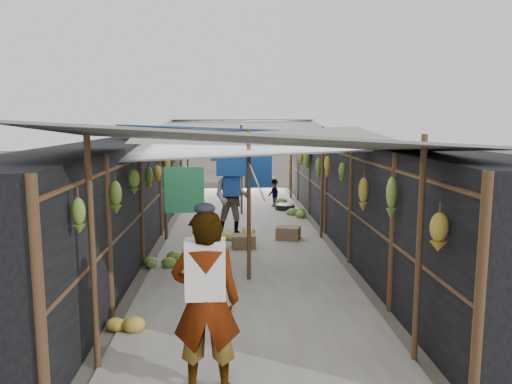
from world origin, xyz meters
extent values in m
plane|color=#6B6356|center=(0.00, 0.00, 0.00)|extent=(80.00, 80.00, 0.00)
cube|color=#9E998E|center=(0.00, 6.50, 0.01)|extent=(3.60, 16.00, 0.02)
cube|color=black|center=(-2.70, 6.50, 1.15)|extent=(1.40, 15.00, 2.30)
cube|color=black|center=(2.70, 6.50, 1.15)|extent=(1.40, 15.00, 2.30)
cube|color=brown|center=(-0.04, 5.13, 0.15)|extent=(0.52, 0.42, 0.30)
cube|color=brown|center=(1.01, 5.85, 0.16)|extent=(0.62, 0.55, 0.31)
cube|color=brown|center=(-0.91, 7.30, 0.15)|extent=(0.56, 0.50, 0.30)
cylinder|color=black|center=(1.34, 9.67, 0.09)|extent=(0.61, 0.61, 0.18)
imported|color=white|center=(-0.55, -0.50, 0.94)|extent=(0.69, 0.45, 1.88)
imported|color=#1D4992|center=(-0.29, 6.39, 0.92)|extent=(1.01, 0.85, 1.85)
imported|color=#453F3C|center=(1.03, 10.21, 0.46)|extent=(0.52, 0.67, 0.91)
cylinder|color=brown|center=(-1.80, 0.00, 1.30)|extent=(0.07, 0.07, 2.60)
cylinder|color=brown|center=(1.80, 0.00, 1.30)|extent=(0.07, 0.07, 2.60)
cylinder|color=brown|center=(0.00, 3.00, 1.30)|extent=(0.07, 0.07, 2.60)
cylinder|color=brown|center=(-1.80, 6.00, 1.30)|extent=(0.07, 0.07, 2.60)
cylinder|color=brown|center=(1.80, 6.00, 1.30)|extent=(0.07, 0.07, 2.60)
cylinder|color=brown|center=(0.00, 9.00, 1.30)|extent=(0.07, 0.07, 2.60)
cylinder|color=brown|center=(-1.80, 12.00, 1.30)|extent=(0.07, 0.07, 2.60)
cylinder|color=brown|center=(1.80, 12.00, 1.30)|extent=(0.07, 0.07, 2.60)
cube|color=#9D9D97|center=(0.00, 1.00, 2.50)|extent=(5.21, 3.19, 0.52)
cube|color=#9D9D97|center=(0.20, 4.20, 2.35)|extent=(5.23, 3.73, 0.50)
cube|color=navy|center=(-0.10, 7.50, 2.45)|extent=(5.40, 3.60, 0.41)
cube|color=#9D9D97|center=(0.00, 10.80, 2.55)|extent=(5.37, 3.66, 0.27)
cube|color=#9D9D97|center=(0.10, 13.20, 2.65)|extent=(5.00, 1.99, 0.24)
cylinder|color=brown|center=(-2.00, 6.50, 2.05)|extent=(0.06, 15.00, 0.06)
cylinder|color=brown|center=(2.00, 6.50, 2.05)|extent=(0.06, 15.00, 0.06)
cylinder|color=gray|center=(0.00, 6.50, 2.05)|extent=(0.02, 15.00, 0.02)
cube|color=silver|center=(0.37, 9.32, 1.77)|extent=(0.60, 0.03, 0.55)
cube|color=#236A40|center=(-1.00, 2.18, 1.70)|extent=(0.60, 0.03, 0.70)
cube|color=#17489A|center=(-0.29, 6.21, 1.75)|extent=(0.70, 0.03, 0.60)
cube|color=#194EA7|center=(0.25, 4.61, 1.72)|extent=(0.55, 0.03, 0.65)
cube|color=navy|center=(-0.61, 10.50, 1.75)|extent=(0.65, 0.03, 0.60)
ellipsoid|color=olive|center=(-1.88, -0.15, 1.77)|extent=(0.15, 0.12, 0.38)
ellipsoid|color=olive|center=(-1.88, 1.52, 1.70)|extent=(0.17, 0.15, 0.47)
ellipsoid|color=olive|center=(-1.88, 2.80, 1.75)|extent=(0.20, 0.17, 0.42)
ellipsoid|color=olive|center=(-1.88, 4.29, 1.63)|extent=(0.16, 0.13, 0.46)
ellipsoid|color=#B0932D|center=(-1.88, 5.43, 1.59)|extent=(0.18, 0.16, 0.39)
ellipsoid|color=#B0932D|center=(-1.88, 6.89, 1.67)|extent=(0.20, 0.17, 0.55)
ellipsoid|color=olive|center=(-1.88, 8.83, 1.75)|extent=(0.18, 0.15, 0.47)
ellipsoid|color=olive|center=(-1.88, 10.64, 1.55)|extent=(0.16, 0.13, 0.56)
ellipsoid|color=olive|center=(-1.88, 11.52, 1.84)|extent=(0.16, 0.13, 0.41)
ellipsoid|color=olive|center=(-1.88, 13.54, 1.84)|extent=(0.16, 0.13, 0.43)
ellipsoid|color=#B0932D|center=(1.88, -0.31, 1.59)|extent=(0.19, 0.17, 0.42)
ellipsoid|color=olive|center=(1.88, 1.26, 1.70)|extent=(0.15, 0.13, 0.59)
ellipsoid|color=#B0932D|center=(1.88, 2.70, 1.53)|extent=(0.16, 0.14, 0.57)
ellipsoid|color=olive|center=(1.88, 4.29, 1.72)|extent=(0.14, 0.12, 0.41)
ellipsoid|color=#B0932D|center=(1.88, 5.80, 1.70)|extent=(0.15, 0.13, 0.50)
ellipsoid|color=olive|center=(1.88, 6.94, 1.56)|extent=(0.15, 0.13, 0.53)
ellipsoid|color=olive|center=(1.88, 8.88, 1.62)|extent=(0.19, 0.17, 0.58)
ellipsoid|color=#B0932D|center=(1.88, 10.13, 1.56)|extent=(0.16, 0.14, 0.49)
ellipsoid|color=olive|center=(1.88, 11.45, 1.77)|extent=(0.16, 0.13, 0.50)
ellipsoid|color=olive|center=(1.88, 13.04, 1.51)|extent=(0.16, 0.13, 0.50)
ellipsoid|color=#B0932D|center=(-0.20, 6.15, 0.18)|extent=(0.70, 0.60, 0.35)
ellipsoid|color=#B0932D|center=(-1.70, 0.83, 0.12)|extent=(0.48, 0.41, 0.24)
ellipsoid|color=olive|center=(1.40, 8.57, 0.16)|extent=(0.63, 0.54, 0.32)
ellipsoid|color=olive|center=(-1.54, 3.96, 0.16)|extent=(0.64, 0.55, 0.32)
ellipsoid|color=olive|center=(1.31, 10.52, 0.16)|extent=(0.65, 0.55, 0.33)
ellipsoid|color=olive|center=(-1.59, 11.53, 0.15)|extent=(0.60, 0.51, 0.30)
camera|label=1|loc=(-0.29, -5.32, 2.76)|focal=35.00mm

